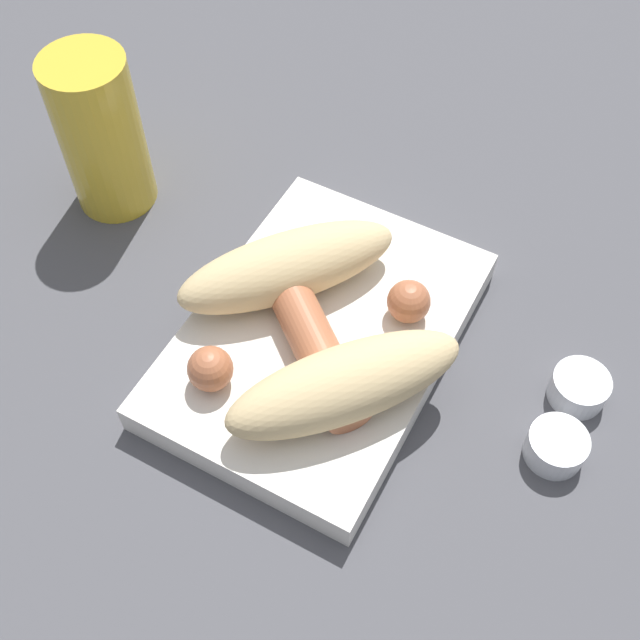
{
  "coord_description": "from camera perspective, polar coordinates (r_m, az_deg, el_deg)",
  "views": [
    {
      "loc": [
        0.28,
        0.15,
        0.5
      ],
      "look_at": [
        0.0,
        0.0,
        0.04
      ],
      "focal_mm": 45.0,
      "sensor_mm": 36.0,
      "label": 1
    }
  ],
  "objects": [
    {
      "name": "condiment_cup_near",
      "position": [
        0.57,
        16.5,
        -8.45
      ],
      "size": [
        0.04,
        0.04,
        0.02
      ],
      "color": "silver",
      "rests_on": "ground_plane"
    },
    {
      "name": "condiment_cup_far",
      "position": [
        0.6,
        17.9,
        -4.67
      ],
      "size": [
        0.04,
        0.04,
        0.02
      ],
      "color": "silver",
      "rests_on": "ground_plane"
    },
    {
      "name": "sausage",
      "position": [
        0.55,
        -0.55,
        -1.01
      ],
      "size": [
        0.15,
        0.13,
        0.03
      ],
      "color": "#B26642",
      "rests_on": "food_tray"
    },
    {
      "name": "food_tray",
      "position": [
        0.59,
        0.0,
        -1.29
      ],
      "size": [
        0.25,
        0.18,
        0.03
      ],
      "color": "silver",
      "rests_on": "ground_plane"
    },
    {
      "name": "bread_roll",
      "position": [
        0.55,
        -0.37,
        -0.15
      ],
      "size": [
        0.23,
        0.23,
        0.05
      ],
      "color": "#DBBC84",
      "rests_on": "food_tray"
    },
    {
      "name": "drink_glass",
      "position": [
        0.67,
        -15.32,
        12.62
      ],
      "size": [
        0.07,
        0.07,
        0.14
      ],
      "color": "gold",
      "rests_on": "ground_plane"
    },
    {
      "name": "pickled_veggies",
      "position": [
        0.62,
        -0.38,
        4.86
      ],
      "size": [
        0.05,
        0.05,
        0.0
      ],
      "color": "orange",
      "rests_on": "food_tray"
    },
    {
      "name": "ground_plane",
      "position": [
        0.6,
        0.0,
        -1.99
      ],
      "size": [
        3.0,
        3.0,
        0.0
      ],
      "primitive_type": "plane",
      "color": "#4C4C51"
    }
  ]
}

